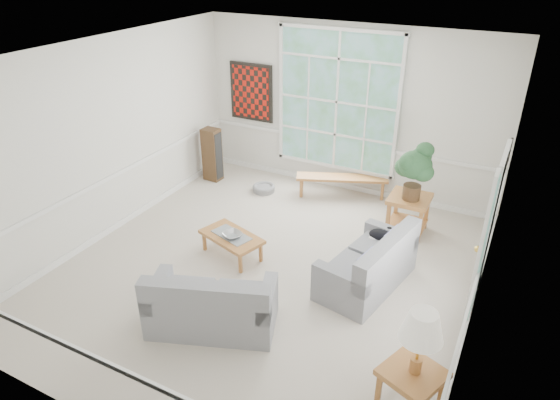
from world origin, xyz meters
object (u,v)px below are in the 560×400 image
object	(u,v)px
loveseat_front	(212,298)
loveseat_right	(367,259)
side_table	(410,392)
coffee_table	(232,245)
end_table	(408,214)

from	to	relation	value
loveseat_front	loveseat_right	bearing A→B (deg)	29.13
side_table	loveseat_right	bearing A→B (deg)	120.28
coffee_table	end_table	xyz separation A→B (m)	(2.11, 1.89, 0.14)
loveseat_right	end_table	distance (m)	1.64
loveseat_right	coffee_table	distance (m)	2.01
coffee_table	side_table	world-z (taller)	side_table
coffee_table	side_table	distance (m)	3.41
loveseat_front	coffee_table	xyz separation A→B (m)	(-0.60, 1.38, -0.23)
coffee_table	side_table	size ratio (longest dim) A/B	1.73
loveseat_right	side_table	size ratio (longest dim) A/B	2.76
loveseat_right	coffee_table	xyz separation A→B (m)	(-1.98, -0.25, -0.23)
loveseat_front	side_table	size ratio (longest dim) A/B	2.75
side_table	coffee_table	bearing A→B (deg)	152.93
loveseat_front	end_table	size ratio (longest dim) A/B	2.41
end_table	coffee_table	bearing A→B (deg)	-138.22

